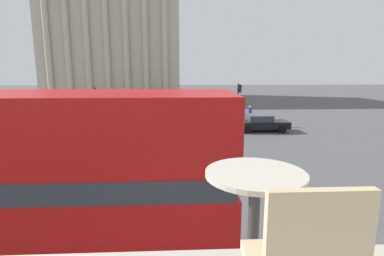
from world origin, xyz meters
TOP-DOWN VIEW (x-y plane):
  - double_decker_bus at (-3.64, 4.43)m, footprint 10.05×2.71m
  - cafe_dining_table at (0.65, -0.35)m, footprint 0.60×0.60m
  - plaza_building_left at (-10.71, 54.66)m, footprint 23.22×16.48m
  - traffic_light_near at (-1.98, 10.96)m, footprint 0.42×0.24m
  - traffic_light_mid at (-4.97, 17.40)m, footprint 0.42×0.24m
  - traffic_light_far at (5.70, 24.56)m, footprint 0.42×0.24m
  - car_white at (4.29, 25.89)m, footprint 4.20×1.93m
  - car_black at (6.94, 21.41)m, footprint 4.20×1.93m
  - pedestrian_grey at (-8.60, 15.45)m, footprint 0.32×0.32m
  - pedestrian_yellow at (-1.02, 14.95)m, footprint 0.32×0.32m
  - pedestrian_blue at (6.77, 24.63)m, footprint 0.32×0.32m

SIDE VIEW (x-z plane):
  - car_white at x=4.29m, z-range 0.02..1.37m
  - car_black at x=6.94m, z-range 0.02..1.37m
  - pedestrian_grey at x=-8.60m, z-range 0.13..1.84m
  - pedestrian_blue at x=6.77m, z-range 0.13..1.86m
  - pedestrian_yellow at x=-1.02m, z-range 0.14..1.90m
  - traffic_light_near at x=-1.98m, z-range 0.51..3.73m
  - traffic_light_far at x=5.70m, z-range 0.57..4.28m
  - double_decker_bus at x=-3.64m, z-range 0.25..4.63m
  - traffic_light_mid at x=-4.97m, z-range 0.58..4.36m
  - cafe_dining_table at x=0.65m, z-range 3.70..4.43m
  - plaza_building_left at x=-10.71m, z-range -0.01..23.13m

